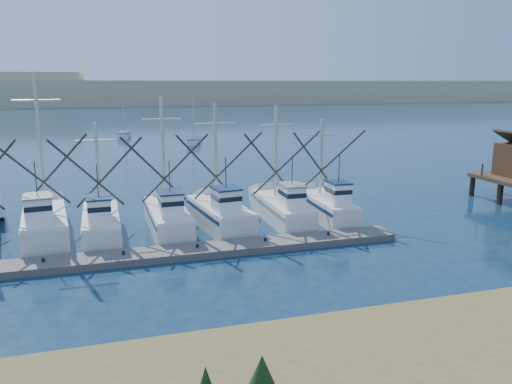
# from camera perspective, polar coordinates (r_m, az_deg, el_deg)

# --- Properties ---
(ground) EXTENTS (500.00, 500.00, 0.00)m
(ground) POSITION_cam_1_polar(r_m,az_deg,el_deg) (24.18, 11.56, -10.82)
(ground) COLOR #0D223C
(ground) RESTS_ON ground
(floating_dock) EXTENTS (30.01, 2.14, 0.40)m
(floating_dock) POSITION_cam_1_polar(r_m,az_deg,el_deg) (27.99, -12.81, -7.16)
(floating_dock) COLOR #605B56
(floating_dock) RESTS_ON ground
(dune_ridge) EXTENTS (360.00, 60.00, 10.00)m
(dune_ridge) POSITION_cam_1_polar(r_m,az_deg,el_deg) (229.79, -14.03, 11.01)
(dune_ridge) COLOR tan
(dune_ridge) RESTS_ON ground
(trawler_fleet) EXTENTS (29.07, 8.77, 10.06)m
(trawler_fleet) POSITION_cam_1_polar(r_m,az_deg,el_deg) (32.35, -14.94, -3.18)
(trawler_fleet) COLOR silver
(trawler_fleet) RESTS_ON ground
(sailboat_near) EXTENTS (2.92, 5.41, 8.10)m
(sailboat_near) POSITION_cam_1_polar(r_m,az_deg,el_deg) (78.09, -7.12, 5.80)
(sailboat_near) COLOR silver
(sailboat_near) RESTS_ON ground
(sailboat_far) EXTENTS (2.43, 6.37, 8.10)m
(sailboat_far) POSITION_cam_1_polar(r_m,az_deg,el_deg) (90.38, -14.80, 6.38)
(sailboat_far) COLOR silver
(sailboat_far) RESTS_ON ground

